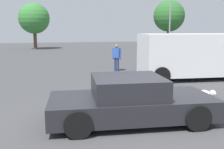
{
  "coord_description": "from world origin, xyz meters",
  "views": [
    {
      "loc": [
        -1.9,
        -5.88,
        2.4
      ],
      "look_at": [
        0.21,
        2.22,
        0.9
      ],
      "focal_mm": 41.23,
      "sensor_mm": 36.0,
      "label": 1
    }
  ],
  "objects": [
    {
      "name": "light_post_near",
      "position": [
        9.54,
        16.49,
        4.34
      ],
      "size": [
        0.44,
        0.44,
        6.4
      ],
      "color": "gray",
      "rests_on": "ground_plane"
    },
    {
      "name": "dog",
      "position": [
        3.22,
        1.33,
        0.26
      ],
      "size": [
        0.47,
        0.61,
        0.43
      ],
      "rotation": [
        0.0,
        0.0,
        5.26
      ],
      "color": "white",
      "rests_on": "ground_plane"
    },
    {
      "name": "tree_back_right",
      "position": [
        12.15,
        21.87,
        3.81
      ],
      "size": [
        3.59,
        3.59,
        5.63
      ],
      "color": "brown",
      "rests_on": "ground_plane"
    },
    {
      "name": "van_white",
      "position": [
        4.98,
        5.05,
        1.17
      ],
      "size": [
        5.2,
        2.65,
        2.15
      ],
      "rotation": [
        0.0,
        0.0,
        -0.1
      ],
      "color": "white",
      "rests_on": "ground_plane"
    },
    {
      "name": "sedan_foreground",
      "position": [
        0.19,
        0.23,
        0.55
      ],
      "size": [
        4.36,
        2.26,
        1.19
      ],
      "rotation": [
        0.0,
        0.0,
        -0.1
      ],
      "color": "#232328",
      "rests_on": "ground_plane"
    },
    {
      "name": "pedestrian",
      "position": [
        2.02,
        8.12,
        0.9
      ],
      "size": [
        0.45,
        0.45,
        1.52
      ],
      "rotation": [
        0.0,
        0.0,
        3.95
      ],
      "color": "navy",
      "rests_on": "ground_plane"
    },
    {
      "name": "tree_back_center",
      "position": [
        -2.96,
        25.75,
        3.54
      ],
      "size": [
        3.53,
        3.53,
        5.32
      ],
      "color": "brown",
      "rests_on": "ground_plane"
    },
    {
      "name": "ground_plane",
      "position": [
        0.0,
        0.0,
        0.0
      ],
      "size": [
        80.0,
        80.0,
        0.0
      ],
      "primitive_type": "plane",
      "color": "#424244"
    }
  ]
}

